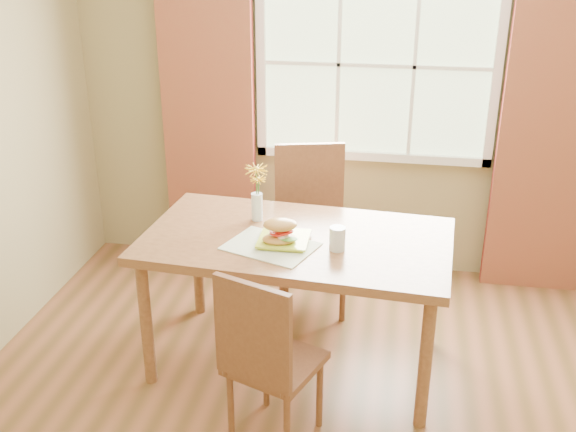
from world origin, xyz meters
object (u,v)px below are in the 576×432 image
(dining_table, at_px, (297,251))
(water_glass, at_px, (337,239))
(chair_far, at_px, (310,220))
(croissant_sandwich, at_px, (280,232))
(chair_near, at_px, (266,355))
(flower_vase, at_px, (257,188))

(dining_table, bearing_deg, water_glass, -22.59)
(chair_far, distance_m, water_glass, 0.91)
(dining_table, height_order, croissant_sandwich, croissant_sandwich)
(chair_near, height_order, water_glass, chair_near)
(dining_table, height_order, flower_vase, flower_vase)
(flower_vase, bearing_deg, croissant_sandwich, -59.06)
(chair_far, bearing_deg, dining_table, -102.48)
(chair_near, relative_size, croissant_sandwich, 4.56)
(croissant_sandwich, bearing_deg, chair_far, 73.69)
(croissant_sandwich, bearing_deg, dining_table, 49.58)
(flower_vase, bearing_deg, chair_near, -75.50)
(chair_near, bearing_deg, flower_vase, 125.43)
(chair_far, relative_size, water_glass, 8.59)
(dining_table, bearing_deg, flower_vase, 148.15)
(croissant_sandwich, height_order, water_glass, croissant_sandwich)
(water_glass, distance_m, flower_vase, 0.59)
(croissant_sandwich, distance_m, water_glass, 0.30)
(water_glass, bearing_deg, dining_table, 153.28)
(dining_table, height_order, chair_far, chair_far)
(water_glass, height_order, flower_vase, flower_vase)
(dining_table, xyz_separation_m, flower_vase, (-0.26, 0.19, 0.28))
(dining_table, relative_size, chair_near, 1.81)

